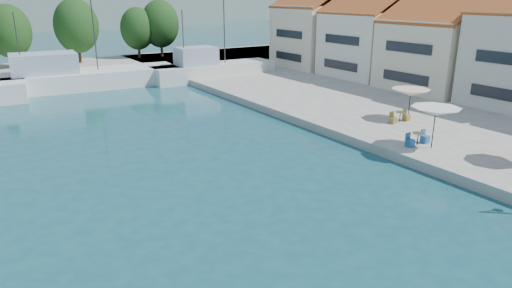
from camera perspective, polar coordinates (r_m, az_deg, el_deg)
quay_right at (r=44.94m, az=22.75°, el=5.13°), size 32.00×92.00×0.60m
quay_far at (r=62.71m, az=-26.72°, el=7.95°), size 90.00×16.00×0.60m
hill_east at (r=183.03m, az=-16.05°, el=16.43°), size 140.00×40.00×12.00m
building_04 at (r=47.58m, az=21.89°, el=11.67°), size 9.00×8.80×9.20m
building_05 at (r=53.31m, az=13.95°, el=13.25°), size 8.40×8.80×9.70m
building_06 at (r=59.85m, az=7.58°, el=14.32°), size 9.00×8.80×10.20m
trawler_03 at (r=51.49m, az=-21.90°, el=7.61°), size 20.89×6.98×10.20m
trawler_04 at (r=53.44m, az=-5.64°, el=9.16°), size 14.59×4.03×10.20m
tree_05 at (r=65.36m, az=-28.48°, el=12.28°), size 5.23×5.23×7.74m
tree_06 at (r=66.31m, az=-21.55°, el=13.57°), size 5.68×5.68×8.41m
tree_07 at (r=69.82m, az=-14.61°, el=13.79°), size 4.82×4.82×7.13m
tree_08 at (r=70.48m, az=-11.90°, el=14.49°), size 5.50×5.50×8.14m
umbrella_white at (r=28.76m, az=21.55°, el=3.81°), size 2.89×2.89×2.49m
umbrella_cream at (r=34.96m, az=18.77°, el=6.13°), size 2.78×2.78×2.29m
cafe_table_02 at (r=29.51m, az=19.54°, el=0.43°), size 1.82×0.70×0.76m
cafe_table_03 at (r=34.44m, az=17.54°, el=3.09°), size 1.82×0.70×0.76m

